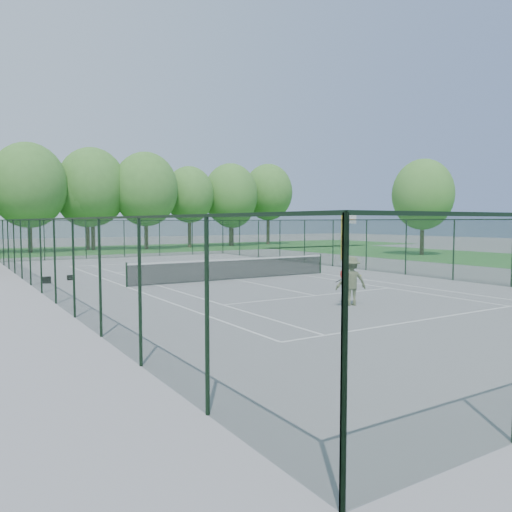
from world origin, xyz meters
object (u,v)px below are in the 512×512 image
object	(u,v)px
tennis_net	(235,268)
tennis_player	(351,281)
sports_bag_a	(47,280)
basketball_goal	(346,226)

from	to	relation	value
tennis_net	tennis_player	distance (m)	8.83
tennis_player	sports_bag_a	bearing A→B (deg)	122.91
tennis_net	basketball_goal	distance (m)	14.80
sports_bag_a	basketball_goal	bearing A→B (deg)	16.09
sports_bag_a	tennis_player	distance (m)	14.54
basketball_goal	sports_bag_a	world-z (taller)	basketball_goal
tennis_net	tennis_player	bearing A→B (deg)	-92.43
basketball_goal	sports_bag_a	size ratio (longest dim) A/B	9.36
basketball_goal	tennis_player	size ratio (longest dim) A/B	2.13
basketball_goal	tennis_player	bearing A→B (deg)	-131.76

